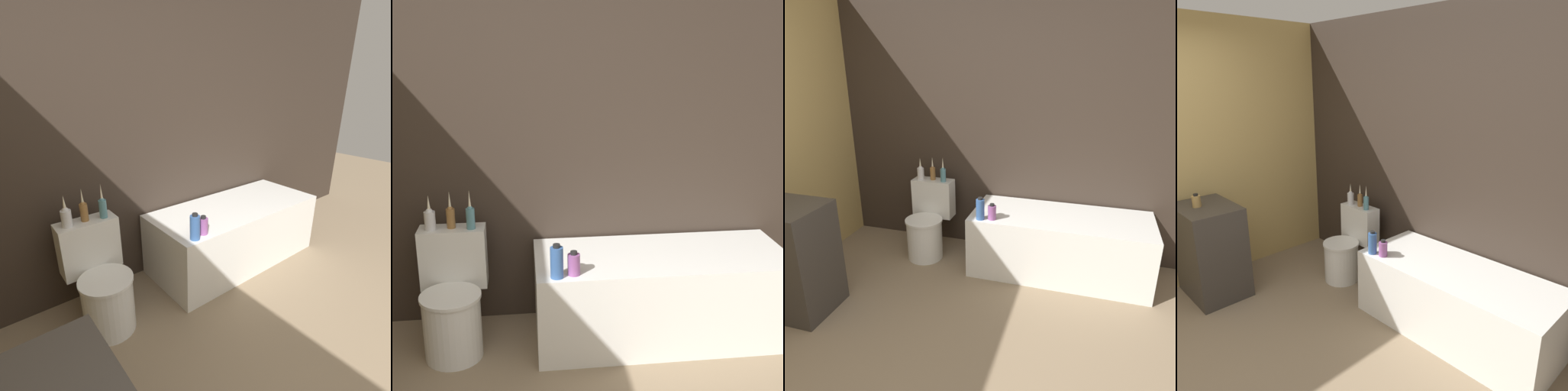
% 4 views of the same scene
% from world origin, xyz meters
% --- Properties ---
extents(wall_back_tiled, '(6.40, 0.06, 2.60)m').
position_xyz_m(wall_back_tiled, '(0.00, 2.28, 1.30)').
color(wall_back_tiled, '#332821').
rests_on(wall_back_tiled, ground_plane).
extents(bathtub, '(1.61, 0.68, 0.57)m').
position_xyz_m(bathtub, '(0.76, 1.89, 0.29)').
color(bathtub, white).
rests_on(bathtub, ground).
extents(toilet, '(0.41, 0.53, 0.74)m').
position_xyz_m(toilet, '(-0.55, 1.87, 0.33)').
color(toilet, white).
rests_on(toilet, ground).
extents(vase_gold, '(0.07, 0.07, 0.22)m').
position_xyz_m(vase_gold, '(-0.68, 2.03, 0.82)').
color(vase_gold, silver).
rests_on(vase_gold, toilet).
extents(vase_silver, '(0.05, 0.05, 0.24)m').
position_xyz_m(vase_silver, '(-0.55, 2.05, 0.82)').
color(vase_silver, olive).
rests_on(vase_silver, toilet).
extents(vase_bronze, '(0.05, 0.05, 0.25)m').
position_xyz_m(vase_bronze, '(-0.43, 2.02, 0.83)').
color(vase_bronze, teal).
rests_on(vase_bronze, toilet).
extents(shampoo_bottle_tall, '(0.08, 0.08, 0.20)m').
position_xyz_m(shampoo_bottle_tall, '(0.08, 1.62, 0.67)').
color(shampoo_bottle_tall, '#335999').
rests_on(shampoo_bottle_tall, bathtub).
extents(shampoo_bottle_short, '(0.07, 0.07, 0.15)m').
position_xyz_m(shampoo_bottle_short, '(0.18, 1.64, 0.64)').
color(shampoo_bottle_short, '#8C4C8C').
rests_on(shampoo_bottle_short, bathtub).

